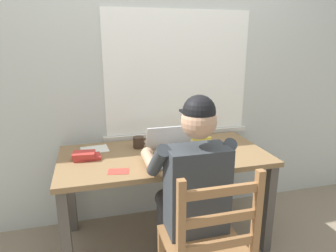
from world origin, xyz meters
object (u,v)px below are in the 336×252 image
object	(u,v)px
desk	(164,165)
laptop	(173,152)
wooden_chair	(207,247)
coffee_mug_dark	(139,142)
landscape_photo_print	(118,171)
seated_person	(191,185)
book_stack_side	(85,156)
computer_mouse	(210,156)
book_stack_main	(200,139)
coffee_mug_white	(175,142)

from	to	relation	value
desk	laptop	distance (m)	0.18
wooden_chair	laptop	xyz separation A→B (m)	(-0.01, 0.62, 0.31)
coffee_mug_dark	landscape_photo_print	distance (m)	0.45
seated_person	book_stack_side	distance (m)	0.77
coffee_mug_dark	desk	bearing A→B (deg)	-48.09
desk	seated_person	size ratio (longest dim) A/B	1.20
computer_mouse	book_stack_side	size ratio (longest dim) A/B	0.53
seated_person	laptop	world-z (taller)	seated_person
computer_mouse	landscape_photo_print	world-z (taller)	computer_mouse
landscape_photo_print	desk	bearing A→B (deg)	42.89
desk	coffee_mug_dark	distance (m)	0.27
desk	computer_mouse	bearing A→B (deg)	-31.48
wooden_chair	laptop	size ratio (longest dim) A/B	2.78
wooden_chair	landscape_photo_print	distance (m)	0.69
computer_mouse	book_stack_main	bearing A→B (deg)	80.19
desk	wooden_chair	xyz separation A→B (m)	(0.05, -0.72, -0.17)
wooden_chair	coffee_mug_dark	xyz separation A→B (m)	(-0.20, 0.89, 0.30)
laptop	landscape_photo_print	xyz separation A→B (m)	(-0.39, -0.12, -0.05)
desk	wooden_chair	size ratio (longest dim) A/B	1.59
computer_mouse	coffee_mug_dark	xyz separation A→B (m)	(-0.43, 0.34, 0.03)
seated_person	coffee_mug_white	xyz separation A→B (m)	(0.06, 0.55, 0.08)
coffee_mug_dark	book_stack_side	bearing A→B (deg)	-161.09
laptop	book_stack_side	world-z (taller)	laptop
wooden_chair	laptop	distance (m)	0.69
seated_person	landscape_photo_print	world-z (taller)	seated_person
coffee_mug_white	book_stack_main	size ratio (longest dim) A/B	0.71
coffee_mug_dark	wooden_chair	bearing A→B (deg)	-77.17
coffee_mug_dark	book_stack_main	size ratio (longest dim) A/B	0.74
coffee_mug_white	landscape_photo_print	size ratio (longest dim) A/B	0.88
seated_person	laptop	xyz separation A→B (m)	(-0.01, 0.34, 0.09)
laptop	coffee_mug_dark	bearing A→B (deg)	124.48
wooden_chair	book_stack_main	bearing A→B (deg)	71.99
seated_person	landscape_photo_print	bearing A→B (deg)	151.75
desk	book_stack_main	world-z (taller)	book_stack_main
book_stack_side	landscape_photo_print	xyz separation A→B (m)	(0.20, -0.26, -0.02)
computer_mouse	book_stack_side	bearing A→B (deg)	165.82
computer_mouse	book_stack_side	xyz separation A→B (m)	(-0.83, 0.21, 0.01)
coffee_mug_dark	landscape_photo_print	xyz separation A→B (m)	(-0.20, -0.40, -0.04)
wooden_chair	seated_person	bearing A→B (deg)	90.00
wooden_chair	coffee_mug_white	world-z (taller)	wooden_chair
laptop	coffee_mug_white	distance (m)	0.23
desk	book_stack_side	distance (m)	0.56
laptop	book_stack_side	distance (m)	0.60
desk	seated_person	bearing A→B (deg)	-83.72
wooden_chair	computer_mouse	size ratio (longest dim) A/B	9.30
wooden_chair	laptop	bearing A→B (deg)	91.24
desk	laptop	world-z (taller)	laptop
landscape_photo_print	coffee_mug_dark	bearing A→B (deg)	73.92
wooden_chair	landscape_photo_print	xyz separation A→B (m)	(-0.40, 0.50, 0.26)
coffee_mug_dark	book_stack_main	distance (m)	0.50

